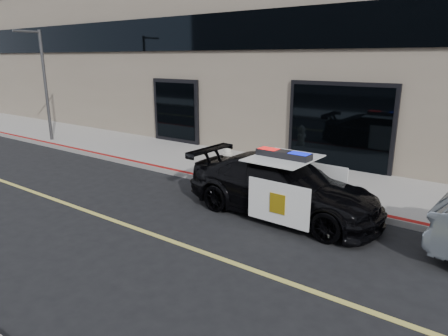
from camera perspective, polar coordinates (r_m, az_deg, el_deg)
The scene contains 5 objects.
ground at distance 7.28m, azimuth 3.08°, elevation -14.01°, with size 120.00×120.00×0.00m, color black.
sidewalk_n at distance 11.67m, azimuth 17.32°, elevation -2.75°, with size 60.00×3.50×0.15m, color gray.
police_car at distance 9.41m, azimuth 8.34°, elevation -2.60°, with size 2.29×4.79×1.54m.
fire_hydrant at distance 12.20m, azimuth 0.50°, elevation 0.98°, with size 0.37×0.51×0.81m.
street_light at distance 18.66m, azimuth -24.36°, elevation 11.28°, with size 0.13×1.15×4.53m.
Camera 1 is at (3.42, -5.34, 3.58)m, focal length 32.00 mm.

